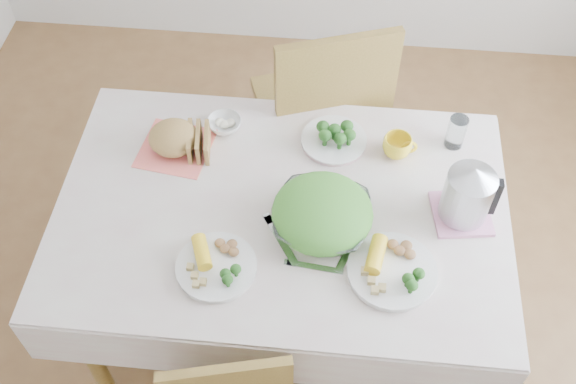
# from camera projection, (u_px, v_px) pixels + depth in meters

# --- Properties ---
(floor) EXTENTS (3.60, 3.60, 0.00)m
(floor) POSITION_uv_depth(u_px,v_px,m) (283.00, 315.00, 2.83)
(floor) COLOR brown
(floor) RESTS_ON ground
(dining_table) EXTENTS (1.40, 0.90, 0.75)m
(dining_table) POSITION_uv_depth(u_px,v_px,m) (282.00, 268.00, 2.54)
(dining_table) COLOR brown
(dining_table) RESTS_ON floor
(tablecloth) EXTENTS (1.50, 1.00, 0.01)m
(tablecloth) POSITION_uv_depth(u_px,v_px,m) (281.00, 208.00, 2.24)
(tablecloth) COLOR beige
(tablecloth) RESTS_ON dining_table
(chair_far) EXTENTS (0.62, 0.62, 1.07)m
(chair_far) POSITION_uv_depth(u_px,v_px,m) (317.00, 118.00, 2.90)
(chair_far) COLOR brown
(chair_far) RESTS_ON floor
(salad_bowl) EXTENTS (0.34, 0.34, 0.07)m
(salad_bowl) POSITION_uv_depth(u_px,v_px,m) (322.00, 218.00, 2.16)
(salad_bowl) COLOR white
(salad_bowl) RESTS_ON tablecloth
(dinner_plate_left) EXTENTS (0.26, 0.26, 0.02)m
(dinner_plate_left) POSITION_uv_depth(u_px,v_px,m) (216.00, 267.00, 2.07)
(dinner_plate_left) COLOR white
(dinner_plate_left) RESTS_ON tablecloth
(dinner_plate_right) EXTENTS (0.38, 0.38, 0.02)m
(dinner_plate_right) POSITION_uv_depth(u_px,v_px,m) (392.00, 271.00, 2.07)
(dinner_plate_right) COLOR white
(dinner_plate_right) RESTS_ON tablecloth
(broccoli_plate) EXTENTS (0.26, 0.26, 0.02)m
(broccoli_plate) POSITION_uv_depth(u_px,v_px,m) (334.00, 141.00, 2.40)
(broccoli_plate) COLOR beige
(broccoli_plate) RESTS_ON tablecloth
(napkin) EXTENTS (0.27, 0.27, 0.00)m
(napkin) POSITION_uv_depth(u_px,v_px,m) (176.00, 148.00, 2.39)
(napkin) COLOR #FD7164
(napkin) RESTS_ON tablecloth
(bread_loaf) EXTENTS (0.23, 0.22, 0.11)m
(bread_loaf) POSITION_uv_depth(u_px,v_px,m) (173.00, 137.00, 2.35)
(bread_loaf) COLOR olive
(bread_loaf) RESTS_ON napkin
(fruit_bowl) EXTENTS (0.14, 0.14, 0.04)m
(fruit_bowl) POSITION_uv_depth(u_px,v_px,m) (225.00, 124.00, 2.44)
(fruit_bowl) COLOR white
(fruit_bowl) RESTS_ON tablecloth
(yellow_mug) EXTENTS (0.11, 0.11, 0.08)m
(yellow_mug) POSITION_uv_depth(u_px,v_px,m) (397.00, 146.00, 2.34)
(yellow_mug) COLOR yellow
(yellow_mug) RESTS_ON tablecloth
(glass_tumbler) EXTENTS (0.09, 0.09, 0.13)m
(glass_tumbler) POSITION_uv_depth(u_px,v_px,m) (456.00, 132.00, 2.35)
(glass_tumbler) COLOR white
(glass_tumbler) RESTS_ON tablecloth
(pink_tray) EXTENTS (0.21, 0.21, 0.01)m
(pink_tray) POSITION_uv_depth(u_px,v_px,m) (461.00, 214.00, 2.20)
(pink_tray) COLOR pink
(pink_tray) RESTS_ON tablecloth
(electric_kettle) EXTENTS (0.20, 0.20, 0.22)m
(electric_kettle) POSITION_uv_depth(u_px,v_px,m) (468.00, 192.00, 2.12)
(electric_kettle) COLOR #B2B5BA
(electric_kettle) RESTS_ON pink_tray
(fork_left) EXTENTS (0.13, 0.19, 0.00)m
(fork_left) POSITION_uv_depth(u_px,v_px,m) (281.00, 240.00, 2.15)
(fork_left) COLOR silver
(fork_left) RESTS_ON tablecloth
(fork_right) EXTENTS (0.09, 0.20, 0.00)m
(fork_right) POSITION_uv_depth(u_px,v_px,m) (351.00, 247.00, 2.13)
(fork_right) COLOR silver
(fork_right) RESTS_ON tablecloth
(knife) EXTENTS (0.18, 0.04, 0.00)m
(knife) POSITION_uv_depth(u_px,v_px,m) (315.00, 267.00, 2.09)
(knife) COLOR silver
(knife) RESTS_ON tablecloth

